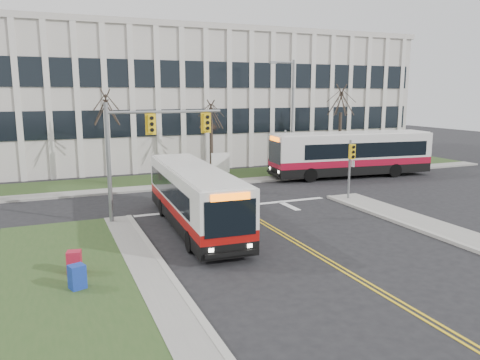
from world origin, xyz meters
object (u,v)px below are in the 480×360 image
at_px(directory_sign, 220,163).
at_px(newspaper_box_blue, 77,278).
at_px(bus_cross, 351,155).
at_px(newspaper_box_red, 74,263).
at_px(streetlight, 291,112).
at_px(bus_main, 194,199).

relative_size(directory_sign, newspaper_box_blue, 2.11).
bearing_deg(bus_cross, directory_sign, -103.53).
relative_size(newspaper_box_blue, newspaper_box_red, 1.00).
height_order(streetlight, newspaper_box_red, streetlight).
distance_m(streetlight, directory_sign, 6.96).
bearing_deg(newspaper_box_red, streetlight, 53.58).
bearing_deg(streetlight, bus_main, -135.61).
bearing_deg(newspaper_box_red, bus_cross, 43.42).
bearing_deg(bus_cross, streetlight, -110.89).
relative_size(directory_sign, newspaper_box_red, 2.11).
bearing_deg(newspaper_box_red, newspaper_box_blue, -78.16).
height_order(directory_sign, newspaper_box_blue, directory_sign).
distance_m(directory_sign, bus_main, 13.99).
xyz_separation_m(directory_sign, newspaper_box_blue, (-12.00, -18.47, -0.70)).
distance_m(directory_sign, newspaper_box_red, 20.77).
distance_m(directory_sign, newspaper_box_blue, 22.04).
xyz_separation_m(streetlight, newspaper_box_blue, (-17.53, -17.17, -4.72)).
relative_size(streetlight, directory_sign, 4.60).
xyz_separation_m(bus_cross, newspaper_box_red, (-21.87, -13.44, -1.27)).
bearing_deg(newspaper_box_blue, bus_cross, 14.86).
distance_m(directory_sign, bus_cross, 10.49).
bearing_deg(newspaper_box_blue, streetlight, 24.87).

